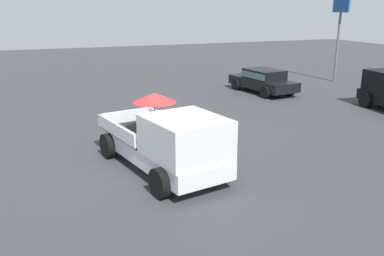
% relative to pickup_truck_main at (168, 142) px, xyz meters
% --- Properties ---
extents(ground_plane, '(80.00, 80.00, 0.00)m').
position_rel_pickup_truck_main_xyz_m(ground_plane, '(-0.44, -0.09, -0.97)').
color(ground_plane, '#38383D').
extents(pickup_truck_main, '(5.31, 3.02, 2.18)m').
position_rel_pickup_truck_main_xyz_m(pickup_truck_main, '(0.00, 0.00, 0.00)').
color(pickup_truck_main, black).
rests_on(pickup_truck_main, ground).
extents(parked_sedan_near, '(4.49, 2.39, 1.33)m').
position_rel_pickup_truck_main_xyz_m(parked_sedan_near, '(-9.26, 8.80, -0.23)').
color(parked_sedan_near, black).
rests_on(parked_sedan_near, ground).
extents(motel_sign, '(1.40, 0.16, 5.26)m').
position_rel_pickup_truck_main_xyz_m(motel_sign, '(-10.69, 15.06, 2.72)').
color(motel_sign, '#59595B').
rests_on(motel_sign, ground).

